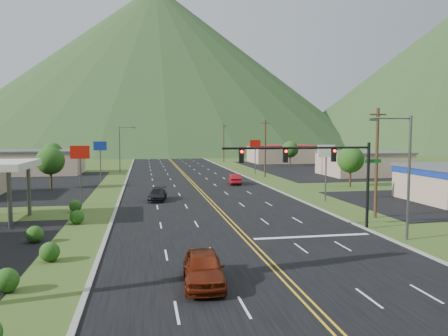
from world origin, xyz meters
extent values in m
plane|color=#3B521D|center=(0.00, 0.00, 0.00)|extent=(500.00, 500.00, 0.00)
cube|color=black|center=(0.00, 0.00, 0.00)|extent=(20.00, 460.00, 0.04)
cube|color=gray|center=(-10.15, 0.00, 0.00)|extent=(0.30, 460.00, 0.14)
cylinder|color=black|center=(10.50, 14.00, 3.50)|extent=(0.24, 0.24, 7.00)
cylinder|color=black|center=(4.50, 14.00, 6.60)|extent=(12.00, 0.18, 0.18)
cube|color=#0C591E|center=(10.90, 14.00, 5.50)|extent=(1.40, 0.06, 0.30)
cube|color=black|center=(7.50, 14.00, 6.00)|extent=(0.35, 0.28, 1.05)
sphere|color=#FF0C05|center=(7.50, 13.82, 6.35)|extent=(0.22, 0.22, 0.22)
cube|color=black|center=(3.50, 14.00, 6.00)|extent=(0.35, 0.28, 1.05)
sphere|color=#FF0C05|center=(3.50, 13.82, 6.35)|extent=(0.22, 0.22, 0.22)
cube|color=black|center=(0.00, 14.00, 6.00)|extent=(0.35, 0.28, 1.05)
sphere|color=#FF0C05|center=(0.00, 13.82, 6.35)|extent=(0.22, 0.22, 0.22)
cylinder|color=#59595E|center=(11.50, 10.00, 4.50)|extent=(0.20, 0.20, 9.00)
cylinder|color=#59595E|center=(10.06, 10.00, 8.80)|extent=(2.88, 0.12, 0.12)
cube|color=#59595E|center=(8.62, 10.00, 8.70)|extent=(0.60, 0.25, 0.18)
cylinder|color=#59595E|center=(-12.00, 70.00, 4.50)|extent=(0.20, 0.20, 9.00)
cylinder|color=#59595E|center=(-10.56, 70.00, 8.80)|extent=(2.88, 0.12, 0.12)
cube|color=#59595E|center=(-9.12, 70.00, 8.70)|extent=(0.60, 0.25, 0.18)
cylinder|color=#59595E|center=(-18.00, 19.00, 2.50)|extent=(0.36, 0.36, 5.00)
cylinder|color=#59595E|center=(-18.00, 25.00, 2.50)|extent=(0.36, 0.36, 5.00)
cube|color=#CFAE90|center=(-28.00, 68.00, 2.10)|extent=(18.00, 11.00, 4.20)
cube|color=#4C4C51|center=(-28.00, 68.00, 4.35)|extent=(18.40, 11.40, 0.30)
cube|color=#CFAE90|center=(32.00, 55.00, 2.00)|extent=(14.00, 11.00, 4.00)
cube|color=#4C4C51|center=(32.00, 55.00, 4.15)|extent=(14.40, 11.40, 0.30)
cube|color=#CFAE90|center=(28.00, 90.00, 2.10)|extent=(16.00, 12.00, 4.20)
cube|color=maroon|center=(28.00, 90.00, 4.35)|extent=(16.40, 12.40, 0.30)
cylinder|color=#59595E|center=(-14.00, 30.00, 2.50)|extent=(0.16, 0.16, 5.00)
cube|color=#BA130A|center=(-14.00, 30.00, 5.70)|extent=(2.00, 0.18, 1.40)
cylinder|color=#59595E|center=(-14.00, 52.00, 2.50)|extent=(0.16, 0.16, 5.00)
cube|color=navy|center=(-14.00, 52.00, 5.70)|extent=(2.00, 0.18, 1.40)
cylinder|color=#59595E|center=(13.00, 28.00, 2.50)|extent=(0.16, 0.16, 5.00)
cube|color=white|center=(13.00, 28.00, 5.70)|extent=(2.00, 0.18, 1.40)
cylinder|color=#59595E|center=(13.00, 60.00, 2.50)|extent=(0.16, 0.16, 5.00)
cube|color=#BA130A|center=(13.00, 60.00, 5.70)|extent=(2.00, 0.18, 1.40)
cylinder|color=#382314|center=(-20.00, 45.00, 1.50)|extent=(0.30, 0.30, 3.00)
sphere|color=#123C11|center=(-20.00, 45.00, 3.90)|extent=(3.84, 3.84, 3.84)
cylinder|color=#382314|center=(-25.00, 72.00, 1.50)|extent=(0.30, 0.30, 3.00)
sphere|color=#123C11|center=(-25.00, 72.00, 3.90)|extent=(3.84, 3.84, 3.84)
cylinder|color=#382314|center=(22.00, 40.00, 1.50)|extent=(0.30, 0.30, 3.00)
sphere|color=#123C11|center=(22.00, 40.00, 3.90)|extent=(3.84, 3.84, 3.84)
cylinder|color=#382314|center=(26.00, 78.00, 1.50)|extent=(0.30, 0.30, 3.00)
sphere|color=#123C11|center=(26.00, 78.00, 3.90)|extent=(3.84, 3.84, 3.84)
cylinder|color=#382314|center=(13.50, 18.00, 5.00)|extent=(0.28, 0.28, 10.00)
cube|color=#382314|center=(13.50, 18.00, 9.40)|extent=(1.60, 0.12, 0.12)
cylinder|color=#382314|center=(13.50, 55.00, 5.00)|extent=(0.28, 0.28, 10.00)
cube|color=#382314|center=(13.50, 55.00, 9.40)|extent=(1.60, 0.12, 0.12)
cylinder|color=#382314|center=(13.50, 95.00, 5.00)|extent=(0.28, 0.28, 10.00)
cube|color=#382314|center=(13.50, 95.00, 9.40)|extent=(1.60, 0.12, 0.12)
cylinder|color=#382314|center=(13.50, 135.00, 5.00)|extent=(0.28, 0.28, 10.00)
cube|color=#382314|center=(13.50, 135.00, 9.40)|extent=(1.60, 0.12, 0.12)
cone|color=#213D1B|center=(0.00, 220.00, 42.50)|extent=(220.00, 220.00, 85.00)
imported|color=#621C0A|center=(-4.39, 3.29, 0.86)|extent=(2.38, 5.19, 1.72)
imported|color=black|center=(-5.83, 31.60, 0.67)|extent=(2.50, 4.81, 1.33)
imported|color=maroon|center=(6.11, 45.40, 0.75)|extent=(2.11, 4.72, 1.51)
camera|label=1|loc=(-7.30, -18.36, 7.80)|focal=35.00mm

